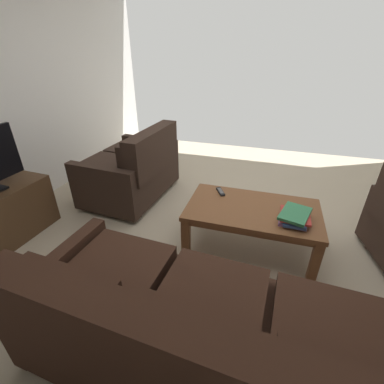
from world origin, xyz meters
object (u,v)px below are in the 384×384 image
(sofa_main, at_px, (200,339))
(loveseat_near, at_px, (134,169))
(coffee_table, at_px, (252,214))
(book_stack, at_px, (294,216))
(tv_remote, at_px, (221,192))

(sofa_main, bearing_deg, loveseat_near, -53.95)
(coffee_table, bearing_deg, book_stack, 162.80)
(loveseat_near, height_order, tv_remote, loveseat_near)
(loveseat_near, relative_size, book_stack, 3.54)
(sofa_main, xyz_separation_m, book_stack, (-0.49, -1.16, 0.12))
(book_stack, bearing_deg, loveseat_near, -20.50)
(loveseat_near, distance_m, tv_remote, 1.22)
(loveseat_near, height_order, coffee_table, loveseat_near)
(sofa_main, height_order, coffee_table, sofa_main)
(book_stack, relative_size, tv_remote, 2.14)
(sofa_main, bearing_deg, tv_remote, -82.64)
(tv_remote, bearing_deg, loveseat_near, -18.15)
(sofa_main, bearing_deg, book_stack, -112.72)
(loveseat_near, distance_m, book_stack, 1.96)
(loveseat_near, bearing_deg, sofa_main, 126.05)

